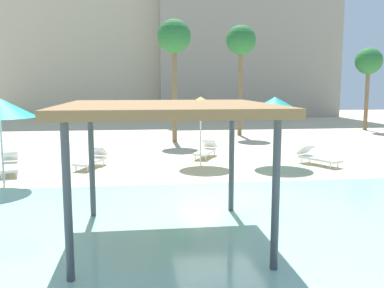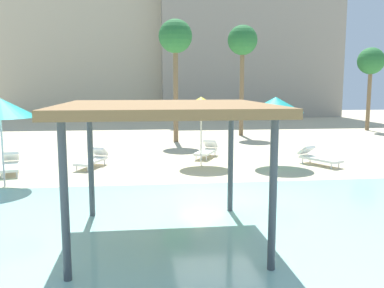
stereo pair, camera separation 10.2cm
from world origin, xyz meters
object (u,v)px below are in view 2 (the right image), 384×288
at_px(beach_umbrella_yellow_0, 201,104).
at_px(lounge_chair_5, 10,164).
at_px(lounge_chair_3, 93,159).
at_px(palm_tree_1, 242,43).
at_px(lounge_chair_1, 207,150).
at_px(palm_tree_2, 371,63).
at_px(lounge_chair_4, 317,157).
at_px(beach_umbrella_teal_4, 0,108).
at_px(beach_umbrella_teal_3, 276,105).
at_px(shade_pavilion, 165,112).
at_px(palm_tree_3, 175,40).

height_order(beach_umbrella_yellow_0, lounge_chair_5, beach_umbrella_yellow_0).
height_order(lounge_chair_3, palm_tree_1, palm_tree_1).
bearing_deg(lounge_chair_1, palm_tree_2, 151.84).
bearing_deg(lounge_chair_4, lounge_chair_1, -147.05).
height_order(beach_umbrella_yellow_0, palm_tree_1, palm_tree_1).
height_order(beach_umbrella_teal_4, lounge_chair_3, beach_umbrella_teal_4).
bearing_deg(beach_umbrella_teal_3, shade_pavilion, -122.04).
xyz_separation_m(beach_umbrella_teal_4, lounge_chair_4, (11.69, 2.35, -2.25)).
bearing_deg(shade_pavilion, beach_umbrella_teal_3, 57.96).
relative_size(beach_umbrella_teal_3, lounge_chair_3, 1.42).
bearing_deg(lounge_chair_5, beach_umbrella_yellow_0, 81.85).
bearing_deg(palm_tree_3, shade_pavilion, -95.31).
distance_m(beach_umbrella_teal_3, palm_tree_1, 10.82).
distance_m(beach_umbrella_teal_4, palm_tree_3, 12.39).
distance_m(beach_umbrella_teal_4, lounge_chair_5, 3.15).
bearing_deg(shade_pavilion, lounge_chair_5, 126.01).
xyz_separation_m(beach_umbrella_teal_4, lounge_chair_1, (7.43, 4.71, -2.25)).
relative_size(lounge_chair_3, palm_tree_2, 0.33).
distance_m(lounge_chair_1, lounge_chair_3, 5.22).
distance_m(lounge_chair_4, lounge_chair_5, 12.14).
xyz_separation_m(lounge_chair_1, palm_tree_2, (13.39, 9.93, 4.53)).
distance_m(shade_pavilion, beach_umbrella_teal_3, 9.23).
height_order(lounge_chair_4, palm_tree_3, palm_tree_3).
distance_m(beach_umbrella_yellow_0, palm_tree_2, 18.33).
xyz_separation_m(lounge_chair_3, lounge_chair_5, (-2.95, -0.83, 0.00)).
bearing_deg(lounge_chair_1, beach_umbrella_teal_3, 73.18).
bearing_deg(lounge_chair_1, beach_umbrella_teal_4, -32.33).
height_order(lounge_chair_4, palm_tree_1, palm_tree_1).
bearing_deg(lounge_chair_4, beach_umbrella_teal_4, -106.66).
distance_m(beach_umbrella_yellow_0, beach_umbrella_teal_3, 3.02).
bearing_deg(beach_umbrella_teal_4, lounge_chair_1, 32.40).
bearing_deg(palm_tree_1, lounge_chair_3, -130.99).
bearing_deg(beach_umbrella_yellow_0, palm_tree_1, 67.58).
xyz_separation_m(beach_umbrella_teal_3, lounge_chair_1, (-2.47, 2.23, -2.17)).
height_order(beach_umbrella_teal_4, lounge_chair_1, beach_umbrella_teal_4).
bearing_deg(lounge_chair_4, beach_umbrella_yellow_0, -125.16).
xyz_separation_m(shade_pavilion, lounge_chair_4, (6.69, 7.69, -2.41)).
distance_m(beach_umbrella_yellow_0, palm_tree_1, 11.08).
bearing_deg(palm_tree_2, lounge_chair_4, -126.60).
distance_m(beach_umbrella_yellow_0, lounge_chair_3, 4.93).
distance_m(beach_umbrella_teal_3, palm_tree_2, 16.52).
xyz_separation_m(beach_umbrella_teal_4, palm_tree_3, (6.43, 10.08, 3.25)).
relative_size(beach_umbrella_yellow_0, lounge_chair_1, 1.43).
distance_m(beach_umbrella_teal_3, beach_umbrella_teal_4, 10.20).
relative_size(beach_umbrella_yellow_0, palm_tree_3, 0.40).
xyz_separation_m(lounge_chair_4, palm_tree_1, (-0.76, 10.35, 5.59)).
relative_size(beach_umbrella_teal_4, lounge_chair_5, 1.46).
height_order(lounge_chair_3, palm_tree_2, palm_tree_2).
distance_m(palm_tree_1, palm_tree_2, 10.14).
bearing_deg(palm_tree_2, beach_umbrella_yellow_0, -139.94).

